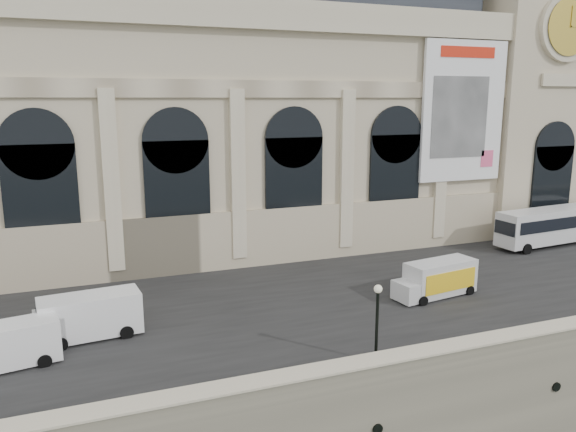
# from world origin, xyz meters

# --- Properties ---
(quay) EXTENTS (160.00, 70.00, 6.00)m
(quay) POSITION_xyz_m (0.00, 35.00, 3.00)
(quay) COLOR gray
(quay) RESTS_ON ground
(street) EXTENTS (160.00, 24.00, 0.06)m
(street) POSITION_xyz_m (0.00, 14.00, 6.03)
(street) COLOR #2D2D2D
(street) RESTS_ON quay
(parapet) EXTENTS (160.00, 1.40, 1.21)m
(parapet) POSITION_xyz_m (0.00, 0.60, 6.62)
(parapet) COLOR gray
(parapet) RESTS_ON quay
(museum) EXTENTS (69.00, 18.70, 29.10)m
(museum) POSITION_xyz_m (-5.98, 30.86, 19.72)
(museum) COLOR #C5B597
(museum) RESTS_ON quay
(clock_pavilion) EXTENTS (13.00, 14.72, 36.70)m
(clock_pavilion) POSITION_xyz_m (34.00, 27.93, 23.42)
(clock_pavilion) COLOR #C5B597
(clock_pavilion) RESTS_ON quay
(bus_right) EXTENTS (12.81, 3.83, 3.72)m
(bus_right) POSITION_xyz_m (31.70, 18.12, 8.09)
(bus_right) COLOR silver
(bus_right) RESTS_ON quay
(van_c) EXTENTS (6.25, 2.96, 2.70)m
(van_c) POSITION_xyz_m (-11.70, 11.32, 7.38)
(van_c) COLOR white
(van_c) RESTS_ON quay
(box_truck) EXTENTS (6.77, 3.09, 2.63)m
(box_truck) POSITION_xyz_m (12.51, 9.97, 7.33)
(box_truck) COLOR silver
(box_truck) RESTS_ON quay
(lamp_right) EXTENTS (0.46, 0.46, 4.49)m
(lamp_right) POSITION_xyz_m (3.13, 2.31, 8.23)
(lamp_right) COLOR black
(lamp_right) RESTS_ON quay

